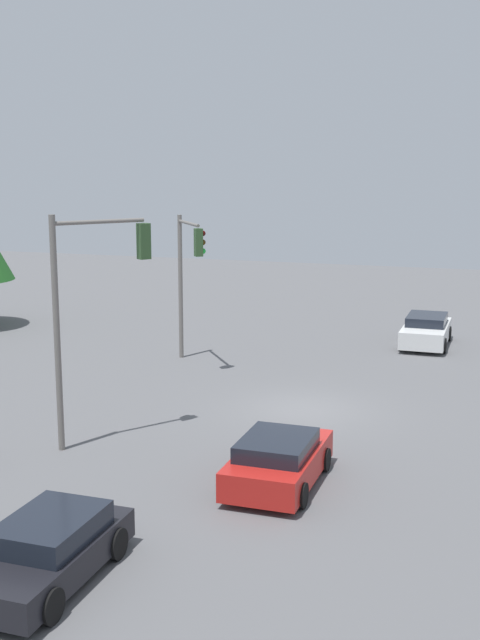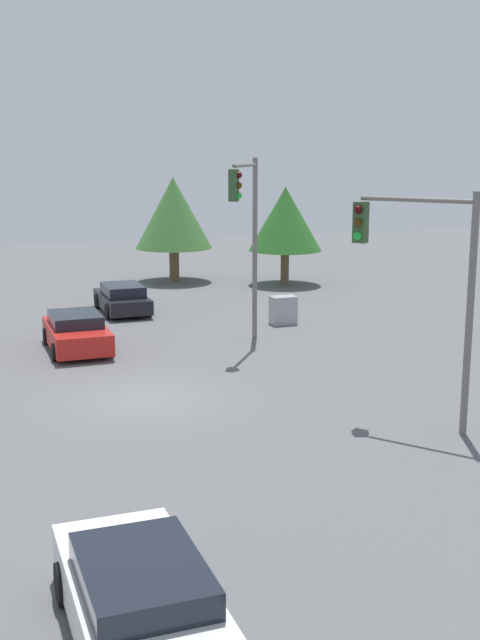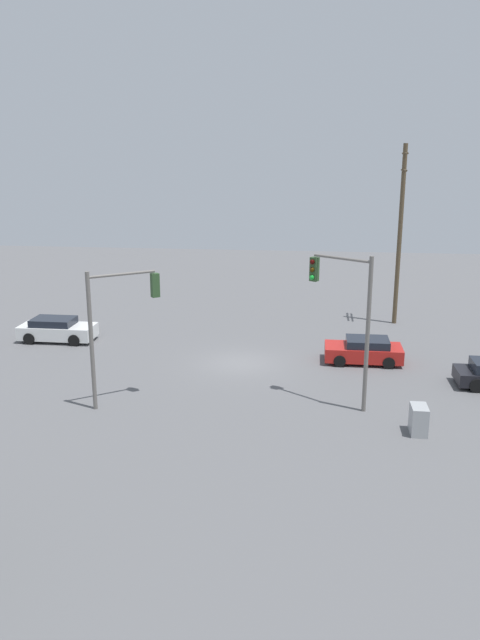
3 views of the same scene
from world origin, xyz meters
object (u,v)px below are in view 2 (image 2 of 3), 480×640
traffic_signal_main (248,221)px  traffic_signal_cross (423,268)px  sedan_dark (122,299)px  sedan_white (140,599)px  electrical_cabinet (283,310)px  sedan_red (77,332)px

traffic_signal_main → traffic_signal_cross: (-1.03, 9.64, -0.42)m
sedan_dark → traffic_signal_main: (-3.03, 7.43, 3.89)m
sedan_dark → traffic_signal_main: bearing=-67.8°
sedan_white → electrical_cabinet: bearing=61.5°
sedan_red → electrical_cabinet: (-8.59, -1.52, -0.07)m
sedan_dark → traffic_signal_main: traffic_signal_main is taller
sedan_red → traffic_signal_main: size_ratio=0.60×
sedan_red → sedan_dark: (-2.92, -6.08, -0.02)m
sedan_white → traffic_signal_main: bearing=64.5°
traffic_signal_main → traffic_signal_cross: size_ratio=1.11×
sedan_dark → traffic_signal_main: size_ratio=0.60×
sedan_dark → traffic_signal_cross: traffic_signal_cross is taller
traffic_signal_main → electrical_cabinet: traffic_signal_main is taller
sedan_red → traffic_signal_main: (-5.95, 1.35, 3.87)m
sedan_red → sedan_white: bearing=84.1°
sedan_white → traffic_signal_cross: bearing=37.2°
electrical_cabinet → sedan_dark: bearing=-38.8°
sedan_dark → electrical_cabinet: (-5.66, 4.56, -0.04)m
traffic_signal_main → electrical_cabinet: 5.54m
sedan_dark → electrical_cabinet: sedan_dark is taller
sedan_dark → traffic_signal_cross: (-4.06, 17.07, 3.47)m
sedan_dark → traffic_signal_cross: bearing=-76.6°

